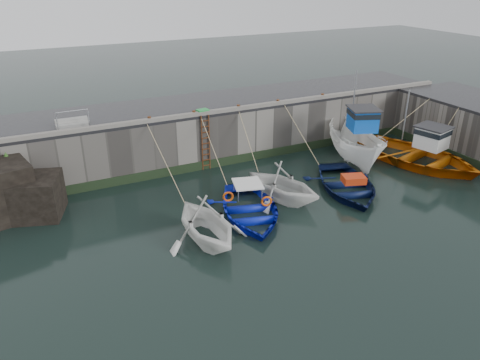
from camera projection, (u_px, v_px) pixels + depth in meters
name	position (u px, v px, depth m)	size (l,w,h in m)	color
ground	(341.00, 245.00, 19.53)	(120.00, 120.00, 0.00)	black
quay_back	(220.00, 127.00, 29.10)	(30.00, 5.00, 3.00)	slate
road_back	(219.00, 102.00, 28.45)	(30.00, 5.00, 0.16)	black
kerb_back	(236.00, 109.00, 26.45)	(30.00, 0.30, 0.20)	slate
algae_back	(238.00, 159.00, 27.55)	(30.00, 0.08, 0.50)	black
ladder	(206.00, 143.00, 26.16)	(0.51, 0.08, 3.20)	#3F1E0F
boat_near_white	(206.00, 240.00, 19.88)	(3.76, 4.35, 2.29)	white
boat_near_white_rope	(170.00, 195.00, 23.82)	(0.04, 5.33, 3.10)	tan
boat_near_blue	(250.00, 215.00, 21.87)	(3.85, 5.39, 1.12)	#0C1DB8
boat_near_blue_rope	(214.00, 181.00, 25.34)	(0.04, 4.38, 3.10)	tan
boat_near_blacktrim	(282.00, 199.00, 23.37)	(3.69, 4.27, 2.25)	silver
boat_near_blacktrim_rope	(247.00, 171.00, 26.53)	(0.04, 3.79, 3.10)	tan
boat_near_navy	(346.00, 190.00, 24.27)	(3.92, 5.49, 1.14)	#09153E
boat_near_navy_rope	(302.00, 163.00, 27.69)	(0.04, 4.27, 3.10)	tan
boat_far_white	(356.00, 144.00, 27.56)	(4.53, 6.85, 5.48)	white
boat_far_orange	(419.00, 156.00, 27.36)	(6.94, 8.43, 4.52)	#D7660B
fish_crate	(203.00, 112.00, 25.77)	(0.63, 0.45, 0.27)	green
railing	(72.00, 122.00, 23.80)	(1.60, 1.05, 1.00)	#A5A8AD
bollard_a	(149.00, 119.00, 24.51)	(0.18, 0.18, 0.28)	#3F1E0F
bollard_b	(194.00, 113.00, 25.52)	(0.18, 0.18, 0.28)	#3F1E0F
bollard_c	(238.00, 107.00, 26.60)	(0.18, 0.18, 0.28)	#3F1E0F
bollard_d	(278.00, 102.00, 27.64)	(0.18, 0.18, 0.28)	#3F1E0F
bollard_e	(322.00, 96.00, 28.92)	(0.18, 0.18, 0.28)	#3F1E0F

